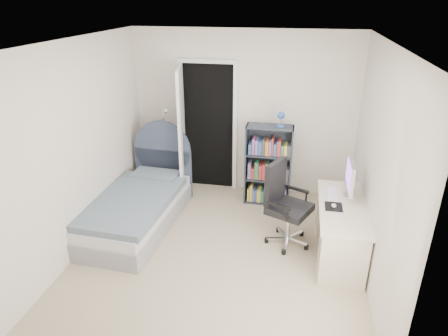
% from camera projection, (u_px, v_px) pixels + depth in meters
% --- Properties ---
extents(room_shell, '(3.50, 3.70, 2.60)m').
position_uv_depth(room_shell, '(220.00, 157.00, 4.49)').
color(room_shell, tan).
rests_on(room_shell, ground).
extents(door, '(0.92, 0.82, 2.06)m').
position_uv_depth(door, '(191.00, 130.00, 6.07)').
color(door, black).
rests_on(door, ground).
extents(bed, '(1.03, 2.03, 1.22)m').
position_uv_depth(bed, '(139.00, 205.00, 5.47)').
color(bed, gray).
rests_on(bed, ground).
extents(nightstand, '(0.38, 0.38, 0.57)m').
position_uv_depth(nightstand, '(170.00, 168.00, 6.41)').
color(nightstand, tan).
rests_on(nightstand, ground).
extents(floor_lamp, '(0.20, 0.20, 1.41)m').
position_uv_depth(floor_lamp, '(167.00, 159.00, 6.20)').
color(floor_lamp, silver).
rests_on(floor_lamp, ground).
extents(bookcase, '(0.68, 0.29, 1.44)m').
position_uv_depth(bookcase, '(268.00, 168.00, 5.93)').
color(bookcase, '#313843').
rests_on(bookcase, ground).
extents(desk, '(0.55, 1.37, 1.12)m').
position_uv_depth(desk, '(340.00, 227.00, 4.79)').
color(desk, beige).
rests_on(desk, ground).
extents(office_chair, '(0.63, 0.63, 1.08)m').
position_uv_depth(office_chair, '(284.00, 200.00, 4.95)').
color(office_chair, silver).
rests_on(office_chair, ground).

